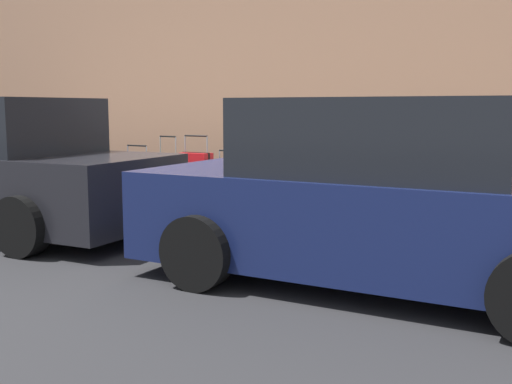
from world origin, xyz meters
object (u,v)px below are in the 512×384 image
suitcase_maroon_4 (294,193)px  suitcase_red_7 (196,178)px  suitcase_olive_8 (169,177)px  suitcase_black_6 (229,186)px  suitcase_teal_5 (261,182)px  suitcase_navy_2 (372,198)px  fire_hydrant (98,170)px  suitcase_red_0 (457,204)px  suitcase_silver_3 (333,186)px  parked_car_navy_0 (383,199)px  suitcase_navy_9 (138,178)px  suitcase_olive_1 (411,197)px  bollard_post (61,168)px

suitcase_maroon_4 → suitcase_red_7: bearing=-1.2°
suitcase_red_7 → suitcase_olive_8: (0.53, -0.04, -0.02)m
suitcase_black_6 → suitcase_teal_5: bearing=-177.1°
suitcase_navy_2 → fire_hydrant: (4.60, 0.00, 0.13)m
suitcase_red_0 → suitcase_silver_3: bearing=0.9°
suitcase_navy_2 → suitcase_olive_8: bearing=-0.5°
suitcase_navy_2 → parked_car_navy_0: parked_car_navy_0 is taller
suitcase_teal_5 → suitcase_navy_9: suitcase_teal_5 is taller
suitcase_olive_8 → parked_car_navy_0: bearing=149.6°
suitcase_silver_3 → suitcase_maroon_4: bearing=3.4°
suitcase_olive_8 → suitcase_navy_9: 0.53m
suitcase_silver_3 → suitcase_navy_9: 3.20m
suitcase_navy_2 → suitcase_red_7: bearing=0.3°
suitcase_red_0 → parked_car_navy_0: parked_car_navy_0 is taller
suitcase_black_6 → parked_car_navy_0: bearing=141.5°
suitcase_silver_3 → suitcase_black_6: suitcase_silver_3 is taller
suitcase_olive_1 → suitcase_navy_2: (0.51, -0.08, -0.05)m
suitcase_maroon_4 → suitcase_black_6: suitcase_black_6 is taller
suitcase_olive_8 → suitcase_navy_9: (0.52, 0.09, -0.04)m
suitcase_maroon_4 → suitcase_teal_5: size_ratio=0.79×
suitcase_maroon_4 → parked_car_navy_0: parked_car_navy_0 is taller
suitcase_red_0 → suitcase_olive_8: size_ratio=0.58×
suitcase_olive_1 → bollard_post: size_ratio=0.84×
suitcase_red_0 → suitcase_olive_8: (4.24, -0.02, 0.09)m
suitcase_teal_5 → parked_car_navy_0: size_ratio=0.23×
suitcase_teal_5 → parked_car_navy_0: 3.47m
suitcase_red_0 → suitcase_teal_5: suitcase_teal_5 is taller
suitcase_silver_3 → parked_car_navy_0: bearing=120.6°
suitcase_navy_9 → suitcase_olive_8: bearing=-170.5°
suitcase_olive_1 → suitcase_black_6: (2.65, -0.10, -0.04)m
suitcase_red_7 → fire_hydrant: (1.93, -0.01, 0.02)m
suitcase_olive_8 → suitcase_red_0: bearing=179.8°
suitcase_olive_1 → parked_car_navy_0: (-0.35, 2.28, 0.31)m
suitcase_olive_1 → parked_car_navy_0: size_ratio=0.16×
suitcase_red_0 → suitcase_navy_2: bearing=0.5°
suitcase_red_7 → suitcase_black_6: bearing=-175.8°
suitcase_teal_5 → suitcase_red_7: suitcase_red_7 is taller
suitcase_red_0 → suitcase_black_6: 3.17m
suitcase_olive_8 → bollard_post: 2.06m
suitcase_navy_2 → suitcase_maroon_4: suitcase_maroon_4 is taller
suitcase_teal_5 → suitcase_olive_1: bearing=176.6°
bollard_post → suitcase_black_6: bearing=-176.7°
suitcase_black_6 → fire_hydrant: bearing=0.7°
suitcase_navy_2 → suitcase_silver_3: 0.54m
suitcase_black_6 → suitcase_navy_9: size_ratio=0.96×
suitcase_olive_1 → bollard_post: bollard_post is taller
suitcase_black_6 → suitcase_navy_2: bearing=179.3°
suitcase_navy_2 → parked_car_navy_0: bearing=110.1°
suitcase_olive_1 → suitcase_olive_8: 3.72m
suitcase_red_7 → suitcase_olive_8: suitcase_red_7 is taller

